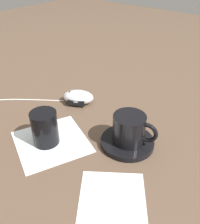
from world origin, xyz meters
name	(u,v)px	position (x,y,z in m)	size (l,w,h in m)	color
ground_plane	(90,134)	(0.00, 0.00, 0.00)	(3.00, 3.00, 0.00)	brown
saucer	(127,142)	(0.10, 0.03, 0.01)	(0.13, 0.13, 0.01)	black
coffee_cup	(130,129)	(0.10, 0.03, 0.05)	(0.11, 0.08, 0.07)	black
computer_mouse	(78,97)	(-0.13, 0.10, 0.02)	(0.11, 0.10, 0.04)	silver
napkin_under_glass	(52,142)	(-0.05, -0.08, 0.00)	(0.17, 0.17, 0.00)	white
drinking_glass	(45,128)	(-0.06, -0.09, 0.05)	(0.06, 0.06, 0.09)	black
napkin_spare	(112,197)	(0.16, -0.12, 0.00)	(0.13, 0.13, 0.00)	white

